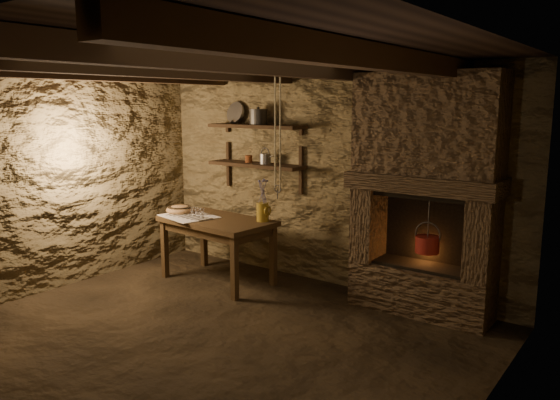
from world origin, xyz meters
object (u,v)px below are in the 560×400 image
Objects in this scene: work_table at (218,248)px; iron_stockpot at (258,118)px; red_pot at (427,243)px; wooden_bowl at (180,210)px; stoneware_jug at (263,203)px.

iron_stockpot reaches higher than work_table.
iron_stockpot is at bearing 176.77° from red_pot.
red_pot is (2.87, 0.46, -0.06)m from wooden_bowl.
iron_stockpot is 0.39× the size of red_pot.
stoneware_jug is 0.88× the size of red_pot.
work_table is 2.47× the size of red_pot.
wooden_bowl is at bearing -173.70° from work_table.
stoneware_jug is 1.11m from wooden_bowl.
stoneware_jug is 1.49× the size of wooden_bowl.
red_pot reaches higher than wooden_bowl.
wooden_bowl is 1.51× the size of iron_stockpot.
stoneware_jug is at bearing -46.44° from iron_stockpot.
work_table is 0.69m from wooden_bowl.
work_table is 2.81× the size of stoneware_jug.
stoneware_jug is at bearing 11.66° from wooden_bowl.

